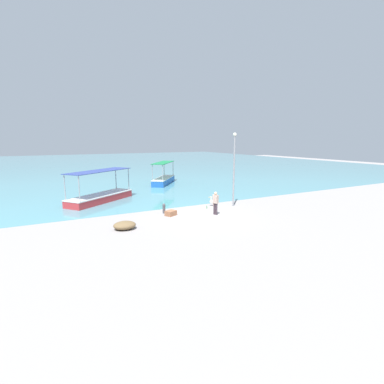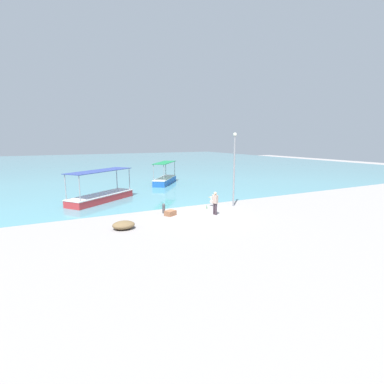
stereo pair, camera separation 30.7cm
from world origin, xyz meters
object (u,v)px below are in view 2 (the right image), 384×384
mooring_bollard (164,208)px  fisherman_standing (215,203)px  fishing_boat_far_right (101,196)px  glass_bottle (207,207)px  fishing_boat_far_left (165,179)px  pelican (213,202)px  lamp_post (234,166)px  cargo_crate (170,213)px  net_pile (124,225)px

mooring_bollard → fisherman_standing: fisherman_standing is taller
fishing_boat_far_right → glass_bottle: (6.87, -6.72, -0.42)m
fishing_boat_far_left → mooring_bollard: bearing=-112.8°
pelican → lamp_post: size_ratio=0.13×
cargo_crate → pelican: bearing=15.6°
net_pile → glass_bottle: (7.25, 2.28, -0.14)m
mooring_bollard → net_pile: (-3.69, -2.54, -0.15)m
fishing_boat_far_left → mooring_bollard: size_ratio=7.59×
glass_bottle → mooring_bollard: bearing=175.9°
fishing_boat_far_left → fishing_boat_far_right: size_ratio=0.87×
fishing_boat_far_right → glass_bottle: size_ratio=24.02×
mooring_bollard → net_pile: size_ratio=0.54×
cargo_crate → fisherman_standing: bearing=-23.1°
net_pile → cargo_crate: size_ratio=1.86×
fishing_boat_far_right → mooring_bollard: 7.26m
lamp_post → cargo_crate: 6.62m
glass_bottle → lamp_post: bearing=-4.8°
lamp_post → glass_bottle: (-2.40, 0.20, -3.22)m
pelican → fishing_boat_far_left: bearing=84.7°
fishing_boat_far_right → net_pile: size_ratio=4.71×
fisherman_standing → cargo_crate: (-2.99, 1.28, -0.72)m
fishing_boat_far_left → glass_bottle: fishing_boat_far_left is taller
fishing_boat_far_left → cargo_crate: bearing=-111.0°
fishing_boat_far_right → cargo_crate: bearing=-64.8°
mooring_bollard → cargo_crate: (0.16, -0.88, -0.21)m
cargo_crate → fishing_boat_far_right: bearing=115.2°
fishing_boat_far_left → pelican: fishing_boat_far_left is taller
mooring_bollard → glass_bottle: (3.57, -0.25, -0.29)m
fishing_boat_far_right → fishing_boat_far_left: bearing=38.4°
fishing_boat_far_right → cargo_crate: 8.13m
cargo_crate → glass_bottle: (3.41, 0.63, -0.08)m
fishing_boat_far_right → net_pile: (-0.39, -9.00, -0.28)m
mooring_bollard → cargo_crate: 0.92m
fishing_boat_far_right → cargo_crate: fishing_boat_far_right is taller
fishing_boat_far_left → fisherman_standing: bearing=-99.3°
fishing_boat_far_left → cargo_crate: fishing_boat_far_left is taller
net_pile → glass_bottle: 7.61m
glass_bottle → fishing_boat_far_left: bearing=81.1°
mooring_bollard → net_pile: mooring_bollard is taller
pelican → fisherman_standing: size_ratio=0.47×
fishing_boat_far_left → lamp_post: bearing=-89.0°
fishing_boat_far_right → pelican: fishing_boat_far_right is taller
fishing_boat_far_left → glass_bottle: bearing=-98.9°
fisherman_standing → net_pile: bearing=-176.8°
fishing_boat_far_right → glass_bottle: 9.62m
pelican → fishing_boat_far_right: bearing=141.9°
net_pile → cargo_crate: bearing=23.3°
lamp_post → net_pile: (-9.66, -2.08, -3.09)m
cargo_crate → lamp_post: bearing=4.2°
fishing_boat_far_left → lamp_post: size_ratio=0.95×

